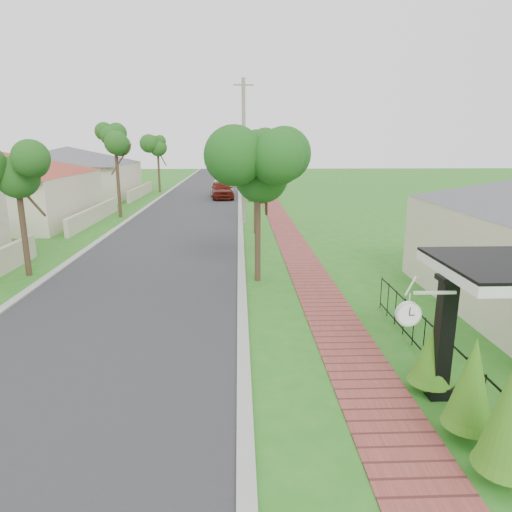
# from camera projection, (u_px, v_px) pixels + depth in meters

# --- Properties ---
(ground) EXTENTS (160.00, 160.00, 0.00)m
(ground) POSITION_uv_depth(u_px,v_px,m) (214.00, 375.00, 10.01)
(ground) COLOR #25711B
(ground) RESTS_ON ground
(road) EXTENTS (7.00, 120.00, 0.02)m
(road) POSITION_uv_depth(u_px,v_px,m) (184.00, 222.00, 29.29)
(road) COLOR #28282B
(road) RESTS_ON ground
(kerb_right) EXTENTS (0.30, 120.00, 0.10)m
(kerb_right) POSITION_uv_depth(u_px,v_px,m) (240.00, 221.00, 29.42)
(kerb_right) COLOR #9E9E99
(kerb_right) RESTS_ON ground
(kerb_left) EXTENTS (0.30, 120.00, 0.10)m
(kerb_left) POSITION_uv_depth(u_px,v_px,m) (126.00, 222.00, 29.16)
(kerb_left) COLOR #9E9E99
(kerb_left) RESTS_ON ground
(sidewalk) EXTENTS (1.50, 120.00, 0.03)m
(sidewalk) POSITION_uv_depth(u_px,v_px,m) (280.00, 221.00, 29.52)
(sidewalk) COLOR #94403B
(sidewalk) RESTS_ON ground
(porch_post) EXTENTS (0.48, 0.48, 2.52)m
(porch_post) POSITION_uv_depth(u_px,v_px,m) (443.00, 344.00, 8.93)
(porch_post) COLOR black
(porch_post) RESTS_ON ground
(picket_fence) EXTENTS (0.03, 8.02, 1.00)m
(picket_fence) POSITION_uv_depth(u_px,v_px,m) (436.00, 349.00, 10.06)
(picket_fence) COLOR black
(picket_fence) RESTS_ON ground
(street_trees) EXTENTS (10.70, 37.65, 5.89)m
(street_trees) POSITION_uv_depth(u_px,v_px,m) (193.00, 148.00, 34.83)
(street_trees) COLOR #382619
(street_trees) RESTS_ON ground
(hedge_row) EXTENTS (0.80, 3.43, 2.15)m
(hedge_row) POSITION_uv_depth(u_px,v_px,m) (469.00, 387.00, 7.71)
(hedge_row) COLOR #307116
(hedge_row) RESTS_ON ground
(far_house_grey) EXTENTS (15.56, 15.56, 4.60)m
(far_house_grey) POSITION_uv_depth(u_px,v_px,m) (70.00, 172.00, 41.86)
(far_house_grey) COLOR beige
(far_house_grey) RESTS_ON ground
(parked_car_red) EXTENTS (2.40, 4.87, 1.60)m
(parked_car_red) POSITION_uv_depth(u_px,v_px,m) (222.00, 190.00, 41.12)
(parked_car_red) COLOR #56140D
(parked_car_red) RESTS_ON ground
(parked_car_white) EXTENTS (1.91, 4.42, 1.42)m
(parked_car_white) POSITION_uv_depth(u_px,v_px,m) (222.00, 188.00, 43.51)
(parked_car_white) COLOR silver
(parked_car_white) RESTS_ON ground
(near_tree) EXTENTS (2.02, 2.02, 5.20)m
(near_tree) POSITION_uv_depth(u_px,v_px,m) (258.00, 167.00, 15.84)
(near_tree) COLOR #382619
(near_tree) RESTS_ON ground
(utility_pole) EXTENTS (1.20, 0.24, 8.65)m
(utility_pole) POSITION_uv_depth(u_px,v_px,m) (244.00, 152.00, 27.81)
(utility_pole) COLOR gray
(utility_pole) RESTS_ON ground
(station_clock) EXTENTS (1.08, 0.13, 0.66)m
(station_clock) POSITION_uv_depth(u_px,v_px,m) (410.00, 312.00, 8.31)
(station_clock) COLOR silver
(station_clock) RESTS_ON ground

